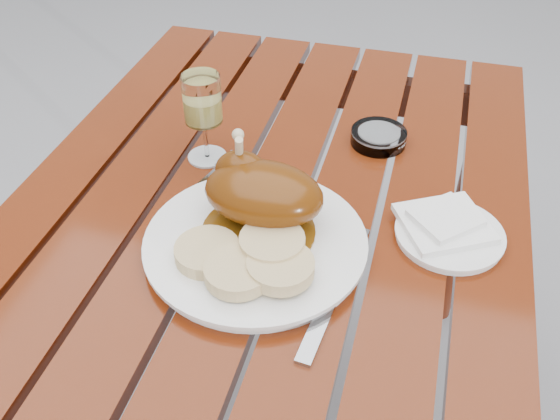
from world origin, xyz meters
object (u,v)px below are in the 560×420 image
(wine_glass, at_px, (204,119))
(ashtray, at_px, (379,137))
(dinner_plate, at_px, (256,244))
(table, at_px, (266,359))
(side_plate, at_px, (449,235))

(wine_glass, distance_m, ashtray, 0.31)
(wine_glass, bearing_deg, dinner_plate, -53.21)
(table, xyz_separation_m, side_plate, (0.28, 0.01, 0.38))
(table, bearing_deg, ashtray, 58.44)
(dinner_plate, xyz_separation_m, ashtray, (0.13, 0.32, 0.00))
(table, relative_size, ashtray, 12.22)
(wine_glass, height_order, ashtray, wine_glass)
(table, relative_size, wine_glass, 7.70)
(dinner_plate, bearing_deg, ashtray, 67.73)
(table, distance_m, wine_glass, 0.49)
(side_plate, bearing_deg, wine_glass, 166.60)
(table, height_order, side_plate, side_plate)
(wine_glass, bearing_deg, table, -40.65)
(wine_glass, bearing_deg, ashtray, 23.77)
(wine_glass, relative_size, ashtray, 1.59)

